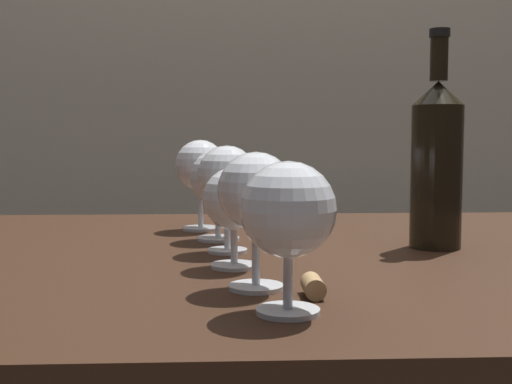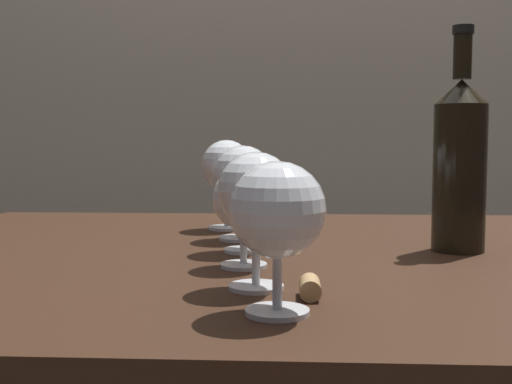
# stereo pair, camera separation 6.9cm
# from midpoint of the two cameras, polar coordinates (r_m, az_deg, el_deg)

# --- Properties ---
(back_wall) EXTENTS (5.00, 0.08, 2.60)m
(back_wall) POSITION_cam_midpoint_polar(r_m,az_deg,el_deg) (2.12, 5.13, 15.80)
(back_wall) COLOR #B2A893
(back_wall) RESTS_ON ground_plane
(dining_table) EXTENTS (1.32, 0.92, 0.73)m
(dining_table) POSITION_cam_midpoint_polar(r_m,az_deg,el_deg) (0.96, 7.32, -10.33)
(dining_table) COLOR #382114
(dining_table) RESTS_ON ground_plane
(wine_glass_port) EXTENTS (0.09, 0.09, 0.14)m
(wine_glass_port) POSITION_cam_midpoint_polar(r_m,az_deg,el_deg) (0.59, 5.24, -1.91)
(wine_glass_port) COLOR white
(wine_glass_port) RESTS_ON dining_table
(wine_glass_rose) EXTENTS (0.08, 0.08, 0.15)m
(wine_glass_rose) POSITION_cam_midpoint_polar(r_m,az_deg,el_deg) (0.69, 2.86, -0.16)
(wine_glass_rose) COLOR white
(wine_glass_rose) RESTS_ON dining_table
(wine_glass_white) EXTENTS (0.08, 0.08, 0.13)m
(wine_glass_white) POSITION_cam_midpoint_polar(r_m,az_deg,el_deg) (0.81, 1.32, -0.73)
(wine_glass_white) COLOR white
(wine_glass_white) RESTS_ON dining_table
(wine_glass_cabernet) EXTENTS (0.08, 0.08, 0.15)m
(wine_glass_cabernet) POSITION_cam_midpoint_polar(r_m,az_deg,el_deg) (0.91, 1.02, 1.26)
(wine_glass_cabernet) COLOR white
(wine_glass_cabernet) RESTS_ON dining_table
(wine_glass_empty) EXTENTS (0.09, 0.09, 0.14)m
(wine_glass_empty) POSITION_cam_midpoint_polar(r_m,az_deg,el_deg) (1.02, 0.43, 1.08)
(wine_glass_empty) COLOR white
(wine_glass_empty) RESTS_ON dining_table
(wine_glass_pinot) EXTENTS (0.09, 0.09, 0.16)m
(wine_glass_pinot) POSITION_cam_midpoint_polar(r_m,az_deg,el_deg) (1.14, -0.90, 2.20)
(wine_glass_pinot) COLOR white
(wine_glass_pinot) RESTS_ON dining_table
(wine_bottle) EXTENTS (0.07, 0.07, 0.32)m
(wine_bottle) POSITION_cam_midpoint_polar(r_m,az_deg,el_deg) (0.98, 19.47, 2.52)
(wine_bottle) COLOR black
(wine_bottle) RESTS_ON dining_table
(cork) EXTENTS (0.02, 0.04, 0.02)m
(cork) POSITION_cam_midpoint_polar(r_m,az_deg,el_deg) (0.67, 7.76, -8.37)
(cork) COLOR tan
(cork) RESTS_ON dining_table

